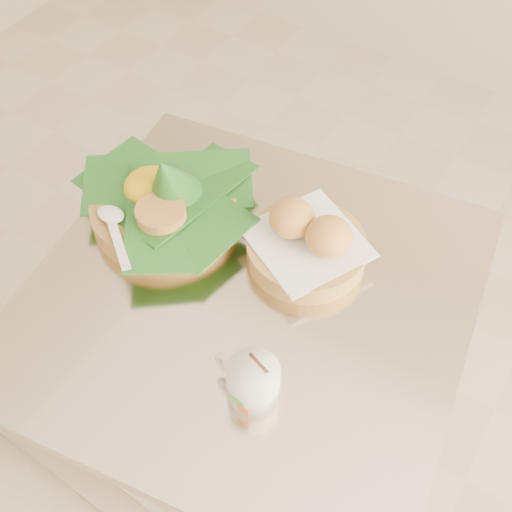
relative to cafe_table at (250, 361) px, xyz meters
The scene contains 5 objects.
floor 0.57m from the cafe_table, behind, with size 3.60×3.60×0.00m, color beige.
cafe_table is the anchor object (origin of this frame).
rice_basket 0.35m from the cafe_table, 163.92° to the left, with size 0.32×0.32×0.16m.
bread_basket 0.29m from the cafe_table, 70.08° to the left, with size 0.23×0.23×0.10m.
coffee_mug 0.31m from the cafe_table, 56.53° to the right, with size 0.11×0.08×0.13m.
Camera 1 is at (0.53, -0.54, 1.60)m, focal length 45.00 mm.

